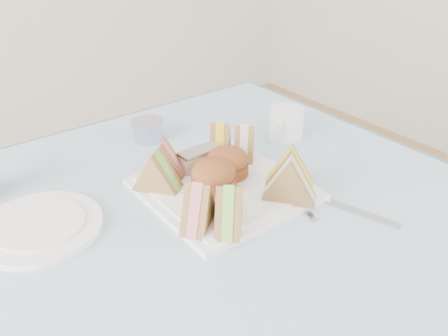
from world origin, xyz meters
TOP-DOWN VIEW (x-y plane):
  - tablecloth at (0.00, 0.00)m, footprint 1.02×1.02m
  - serving_plate at (0.09, 0.08)m, footprint 0.27×0.27m
  - sandwich_fl_a at (-0.01, 0.02)m, footprint 0.09×0.08m
  - sandwich_fl_b at (0.02, -0.01)m, footprint 0.09×0.09m
  - sandwich_fr_a at (0.19, 0.02)m, footprint 0.09×0.09m
  - sandwich_fr_b at (0.15, -0.01)m, footprint 0.09×0.10m
  - sandwich_bl_a at (-0.01, 0.15)m, footprint 0.08×0.09m
  - sandwich_bl_b at (0.03, 0.18)m, footprint 0.08×0.08m
  - sandwich_br_a at (0.19, 0.15)m, footprint 0.08×0.08m
  - sandwich_br_b at (0.15, 0.18)m, footprint 0.08×0.09m
  - scone_left at (0.07, 0.09)m, footprint 0.09×0.09m
  - scone_right at (0.12, 0.11)m, footprint 0.10×0.10m
  - pastry_slice at (0.10, 0.17)m, footprint 0.08×0.04m
  - side_plate at (-0.21, 0.18)m, footprint 0.20×0.20m
  - tea_strainer at (0.09, 0.35)m, footprint 0.09×0.09m
  - knife at (0.22, -0.09)m, footprint 0.06×0.18m
  - fork at (0.18, 0.00)m, footprint 0.06×0.17m
  - creamer_jug at (0.34, 0.18)m, footprint 0.10×0.10m

SIDE VIEW (x-z plane):
  - tablecloth at x=0.00m, z-range 0.74..0.75m
  - knife at x=0.22m, z-range 0.75..0.75m
  - fork at x=0.18m, z-range 0.75..0.75m
  - side_plate at x=-0.21m, z-range 0.75..0.76m
  - serving_plate at x=0.09m, z-range 0.75..0.76m
  - tea_strainer at x=0.09m, z-range 0.75..0.79m
  - pastry_slice at x=0.10m, z-range 0.76..0.80m
  - creamer_jug at x=0.34m, z-range 0.75..0.81m
  - scone_right at x=0.12m, z-range 0.76..0.81m
  - scone_left at x=0.07m, z-range 0.76..0.81m
  - sandwich_br_a at x=0.19m, z-range 0.76..0.83m
  - sandwich_bl_b at x=0.03m, z-range 0.76..0.83m
  - sandwich_br_b at x=0.15m, z-range 0.76..0.83m
  - sandwich_fl_b at x=0.02m, z-range 0.76..0.83m
  - sandwich_fl_a at x=-0.01m, z-range 0.76..0.83m
  - sandwich_fr_a at x=0.19m, z-range 0.76..0.83m
  - sandwich_bl_a at x=-0.01m, z-range 0.76..0.84m
  - sandwich_fr_b at x=0.15m, z-range 0.76..0.84m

